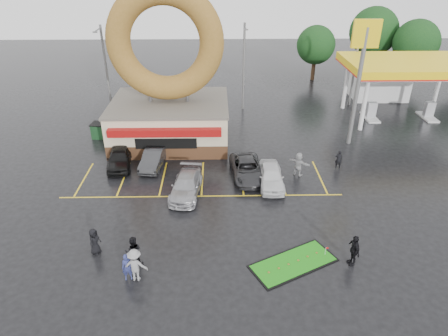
{
  "coord_description": "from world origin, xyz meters",
  "views": [
    {
      "loc": [
        1.14,
        -20.4,
        15.31
      ],
      "look_at": [
        1.6,
        3.5,
        2.2
      ],
      "focal_mm": 32.0,
      "sensor_mm": 36.0,
      "label": 1
    }
  ],
  "objects_px": {
    "car_white": "(271,176)",
    "person_cameraman": "(354,250)",
    "streetlight_left": "(106,69)",
    "dumpster": "(103,131)",
    "car_grey": "(247,169)",
    "streetlight_right": "(356,62)",
    "car_silver": "(186,185)",
    "putting_green": "(293,263)",
    "shell_sign": "(362,61)",
    "person_blue": "(127,267)",
    "car_dgrey": "(154,158)",
    "donut_shop": "(169,93)",
    "gas_station": "(395,75)",
    "streetlight_mid": "(244,65)",
    "car_black": "(119,158)"
  },
  "relations": [
    {
      "from": "gas_station",
      "to": "shell_sign",
      "type": "distance_m",
      "value": 11.93
    },
    {
      "from": "streetlight_right",
      "to": "dumpster",
      "type": "xyz_separation_m",
      "value": [
        -25.4,
        -8.22,
        -4.13
      ]
    },
    {
      "from": "streetlight_right",
      "to": "car_black",
      "type": "distance_m",
      "value": 26.89
    },
    {
      "from": "donut_shop",
      "to": "person_blue",
      "type": "bearing_deg",
      "value": -91.93
    },
    {
      "from": "donut_shop",
      "to": "person_cameraman",
      "type": "height_order",
      "value": "donut_shop"
    },
    {
      "from": "donut_shop",
      "to": "streetlight_right",
      "type": "xyz_separation_m",
      "value": [
        19.0,
        8.95,
        0.32
      ]
    },
    {
      "from": "donut_shop",
      "to": "streetlight_left",
      "type": "height_order",
      "value": "donut_shop"
    },
    {
      "from": "shell_sign",
      "to": "car_grey",
      "type": "relative_size",
      "value": 2.17
    },
    {
      "from": "gas_station",
      "to": "car_silver",
      "type": "xyz_separation_m",
      "value": [
        -21.07,
        -17.19,
        -3.02
      ]
    },
    {
      "from": "streetlight_mid",
      "to": "dumpster",
      "type": "xyz_separation_m",
      "value": [
        -13.4,
        -7.22,
        -4.13
      ]
    },
    {
      "from": "gas_station",
      "to": "streetlight_mid",
      "type": "bearing_deg",
      "value": -179.92
    },
    {
      "from": "shell_sign",
      "to": "car_dgrey",
      "type": "bearing_deg",
      "value": -166.71
    },
    {
      "from": "car_dgrey",
      "to": "car_grey",
      "type": "distance_m",
      "value": 7.58
    },
    {
      "from": "car_grey",
      "to": "person_cameraman",
      "type": "bearing_deg",
      "value": -66.66
    },
    {
      "from": "donut_shop",
      "to": "car_dgrey",
      "type": "xyz_separation_m",
      "value": [
        -0.94,
        -4.97,
        -3.77
      ]
    },
    {
      "from": "streetlight_right",
      "to": "car_white",
      "type": "height_order",
      "value": "streetlight_right"
    },
    {
      "from": "car_white",
      "to": "person_blue",
      "type": "bearing_deg",
      "value": -131.65
    },
    {
      "from": "car_dgrey",
      "to": "car_white",
      "type": "distance_m",
      "value": 9.55
    },
    {
      "from": "donut_shop",
      "to": "shell_sign",
      "type": "distance_m",
      "value": 16.29
    },
    {
      "from": "streetlight_mid",
      "to": "putting_green",
      "type": "height_order",
      "value": "streetlight_mid"
    },
    {
      "from": "car_grey",
      "to": "dumpster",
      "type": "relative_size",
      "value": 2.72
    },
    {
      "from": "streetlight_right",
      "to": "person_cameraman",
      "type": "bearing_deg",
      "value": -106.27
    },
    {
      "from": "streetlight_mid",
      "to": "putting_green",
      "type": "bearing_deg",
      "value": -86.92
    },
    {
      "from": "car_silver",
      "to": "car_grey",
      "type": "height_order",
      "value": "car_silver"
    },
    {
      "from": "shell_sign",
      "to": "streetlight_right",
      "type": "height_order",
      "value": "shell_sign"
    },
    {
      "from": "car_dgrey",
      "to": "car_silver",
      "type": "bearing_deg",
      "value": -48.67
    },
    {
      "from": "shell_sign",
      "to": "person_blue",
      "type": "relative_size",
      "value": 6.71
    },
    {
      "from": "gas_station",
      "to": "putting_green",
      "type": "xyz_separation_m",
      "value": [
        -14.68,
        -24.55,
        -3.66
      ]
    },
    {
      "from": "donut_shop",
      "to": "car_silver",
      "type": "height_order",
      "value": "donut_shop"
    },
    {
      "from": "car_grey",
      "to": "car_white",
      "type": "xyz_separation_m",
      "value": [
        1.68,
        -1.23,
        0.06
      ]
    },
    {
      "from": "car_grey",
      "to": "car_white",
      "type": "distance_m",
      "value": 2.08
    },
    {
      "from": "shell_sign",
      "to": "car_grey",
      "type": "distance_m",
      "value": 13.12
    },
    {
      "from": "gas_station",
      "to": "streetlight_right",
      "type": "bearing_deg",
      "value": 166.25
    },
    {
      "from": "streetlight_mid",
      "to": "car_silver",
      "type": "bearing_deg",
      "value": -106.44
    },
    {
      "from": "gas_station",
      "to": "car_black",
      "type": "distance_m",
      "value": 29.78
    },
    {
      "from": "shell_sign",
      "to": "car_dgrey",
      "type": "relative_size",
      "value": 2.52
    },
    {
      "from": "car_black",
      "to": "car_white",
      "type": "height_order",
      "value": "car_black"
    },
    {
      "from": "gas_station",
      "to": "person_blue",
      "type": "relative_size",
      "value": 8.64
    },
    {
      "from": "streetlight_right",
      "to": "car_dgrey",
      "type": "distance_m",
      "value": 24.66
    },
    {
      "from": "car_dgrey",
      "to": "car_grey",
      "type": "xyz_separation_m",
      "value": [
        7.34,
        -1.91,
        -0.01
      ]
    },
    {
      "from": "car_dgrey",
      "to": "person_blue",
      "type": "distance_m",
      "value": 12.59
    },
    {
      "from": "streetlight_left",
      "to": "car_black",
      "type": "distance_m",
      "value": 13.01
    },
    {
      "from": "streetlight_mid",
      "to": "streetlight_right",
      "type": "distance_m",
      "value": 12.04
    },
    {
      "from": "car_silver",
      "to": "putting_green",
      "type": "bearing_deg",
      "value": -42.56
    },
    {
      "from": "streetlight_left",
      "to": "dumpster",
      "type": "distance_m",
      "value": 7.49
    },
    {
      "from": "car_white",
      "to": "person_blue",
      "type": "xyz_separation_m",
      "value": [
        -8.67,
        -9.45,
        0.05
      ]
    },
    {
      "from": "car_white",
      "to": "person_cameraman",
      "type": "relative_size",
      "value": 2.3
    },
    {
      "from": "streetlight_left",
      "to": "person_blue",
      "type": "distance_m",
      "value": 25.64
    },
    {
      "from": "car_white",
      "to": "streetlight_left",
      "type": "bearing_deg",
      "value": 135.95
    },
    {
      "from": "car_silver",
      "to": "donut_shop",
      "type": "bearing_deg",
      "value": 108.34
    }
  ]
}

